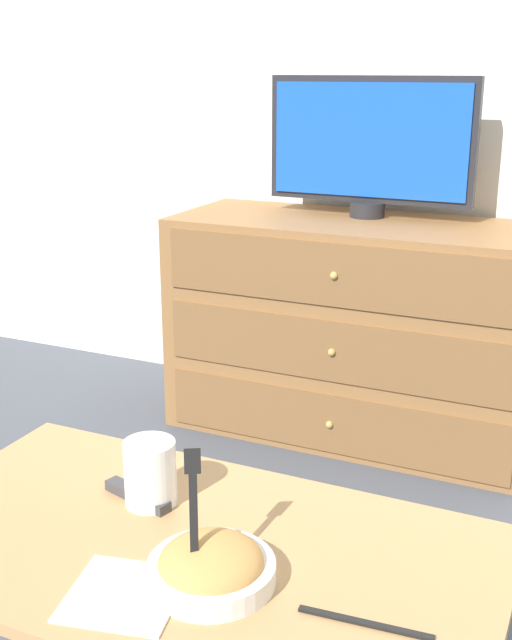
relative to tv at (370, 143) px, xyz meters
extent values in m
plane|color=#474C56|center=(0.15, 0.18, -0.96)|extent=(12.00, 12.00, 0.00)
cube|color=white|center=(0.15, 0.21, 0.34)|extent=(12.00, 0.05, 2.60)
cube|color=olive|center=(0.01, -0.09, -0.60)|extent=(1.21, 0.48, 0.72)
cube|color=brown|center=(0.01, -0.33, -0.84)|extent=(1.12, 0.01, 0.19)
sphere|color=tan|center=(0.01, -0.34, -0.84)|extent=(0.02, 0.02, 0.02)
cube|color=brown|center=(0.01, -0.33, -0.60)|extent=(1.12, 0.01, 0.19)
sphere|color=tan|center=(0.01, -0.34, -0.60)|extent=(0.02, 0.02, 0.02)
cube|color=brown|center=(0.01, -0.33, -0.36)|extent=(1.12, 0.01, 0.19)
sphere|color=tan|center=(0.01, -0.34, -0.36)|extent=(0.02, 0.02, 0.02)
cylinder|color=#232328|center=(0.00, 0.00, -0.21)|extent=(0.11, 0.11, 0.05)
cube|color=#232328|center=(0.00, 0.00, 0.01)|extent=(0.67, 0.04, 0.40)
cube|color=blue|center=(0.00, -0.02, 0.01)|extent=(0.63, 0.01, 0.36)
cube|color=tan|center=(0.20, -1.58, -0.49)|extent=(0.97, 0.54, 0.02)
cylinder|color=#9C7549|center=(-0.25, -1.35, -0.73)|extent=(0.04, 0.04, 0.46)
cylinder|color=silver|center=(0.28, -1.65, -0.46)|extent=(0.19, 0.19, 0.03)
ellipsoid|color=tan|center=(0.28, -1.65, -0.44)|extent=(0.15, 0.15, 0.07)
cube|color=black|center=(0.26, -1.67, -0.38)|extent=(0.04, 0.07, 0.16)
cube|color=black|center=(0.25, -1.64, -0.30)|extent=(0.03, 0.03, 0.03)
cylinder|color=beige|center=(0.09, -1.50, -0.44)|extent=(0.08, 0.08, 0.07)
cylinder|color=white|center=(0.09, -1.50, -0.42)|extent=(0.09, 0.09, 0.11)
cube|color=white|center=(0.19, -1.73, -0.48)|extent=(0.18, 0.18, 0.00)
cube|color=black|center=(0.51, -1.65, -0.48)|extent=(0.18, 0.03, 0.01)
cube|color=#38383D|center=(0.06, -1.50, -0.47)|extent=(0.14, 0.06, 0.02)
camera|label=1|loc=(0.75, -2.53, 0.23)|focal=45.00mm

